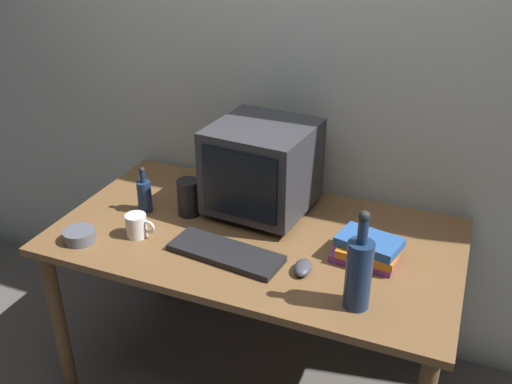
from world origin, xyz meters
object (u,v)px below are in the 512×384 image
computer_mouse (303,268)px  book_stack (368,249)px  bottle_tall (359,272)px  keyboard (226,253)px  cd_spindle (80,236)px  mug (137,226)px  crt_monitor (262,168)px  metal_canister (188,197)px  bottle_short (144,195)px

computer_mouse → book_stack: size_ratio=0.40×
computer_mouse → bottle_tall: bottle_tall is taller
computer_mouse → keyboard: bearing=174.3°
cd_spindle → mug: bearing=31.5°
bottle_tall → book_stack: 0.28m
crt_monitor → cd_spindle: crt_monitor is taller
bottle_tall → crt_monitor: bearing=137.5°
bottle_tall → book_stack: bottle_tall is taller
bottle_tall → cd_spindle: (-1.05, -0.02, -0.11)m
book_stack → crt_monitor: bearing=157.7°
computer_mouse → metal_canister: metal_canister is taller
mug → keyboard: bearing=0.4°
book_stack → mug: size_ratio=2.06×
computer_mouse → cd_spindle: 0.85m
book_stack → cd_spindle: 1.07m
mug → bottle_short: bearing=113.2°
keyboard → bottle_short: bottle_short is taller
bottle_tall → book_stack: (-0.02, 0.26, -0.08)m
book_stack → metal_canister: 0.75m
computer_mouse → bottle_tall: 0.26m
computer_mouse → bottle_tall: size_ratio=0.29×
keyboard → metal_canister: size_ratio=2.80×
computer_mouse → mug: size_ratio=0.83×
keyboard → computer_mouse: bearing=8.7°
computer_mouse → metal_canister: 0.60m
bottle_tall → cd_spindle: bottle_tall is taller
cd_spindle → computer_mouse: bearing=8.5°
bottle_short → book_stack: 0.92m
crt_monitor → book_stack: bearing=-22.3°
book_stack → cd_spindle: book_stack is taller
book_stack → mug: (-0.85, -0.17, 0.00)m
book_stack → mug: 0.86m
crt_monitor → cd_spindle: (-0.55, -0.48, -0.17)m
book_stack → metal_canister: (-0.74, 0.06, 0.03)m
mug → bottle_tall: bearing=-6.2°
keyboard → book_stack: size_ratio=1.70×
computer_mouse → bottle_short: bearing=159.4°
mug → cd_spindle: (-0.18, -0.11, -0.02)m
bottle_tall → mug: (-0.87, 0.09, -0.08)m
crt_monitor → bottle_short: size_ratio=2.12×
mug → metal_canister: (0.10, 0.22, 0.03)m
keyboard → metal_canister: metal_canister is taller
book_stack → computer_mouse: bearing=-140.7°
crt_monitor → bottle_short: bearing=-157.2°
computer_mouse → cd_spindle: bearing=-179.3°
computer_mouse → metal_canister: (-0.55, 0.21, 0.06)m
bottle_short → metal_canister: 0.18m
bottle_short → cd_spindle: bottle_short is taller
cd_spindle → keyboard: bearing=11.8°
keyboard → bottle_short: size_ratio=2.13×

